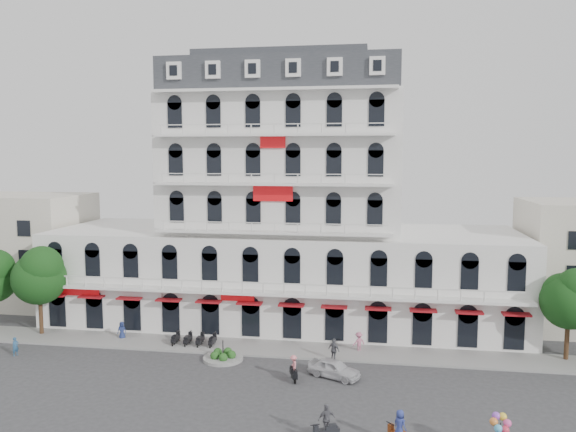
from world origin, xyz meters
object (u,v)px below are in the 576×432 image
(parked_car, at_px, (334,368))
(rider_east, at_px, (400,428))
(rider_center, at_px, (294,368))
(rider_northeast, at_px, (327,423))

(parked_car, bearing_deg, rider_east, -130.26)
(rider_east, bearing_deg, rider_center, -5.47)
(rider_east, relative_size, rider_center, 1.10)
(parked_car, distance_m, rider_center, 3.07)
(rider_east, bearing_deg, rider_northeast, 44.00)
(parked_car, xyz_separation_m, rider_east, (4.37, -9.24, 0.37))
(rider_east, height_order, rider_northeast, rider_northeast)
(rider_east, bearing_deg, parked_car, -21.66)
(rider_east, height_order, rider_center, rider_east)
(rider_northeast, xyz_separation_m, rider_center, (-3.12, 8.23, -0.10))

